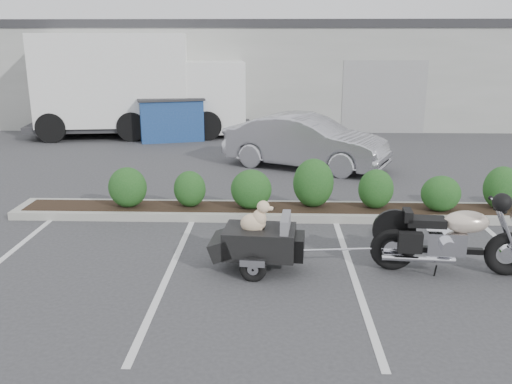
{
  "coord_description": "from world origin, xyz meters",
  "views": [
    {
      "loc": [
        0.02,
        -7.87,
        3.31
      ],
      "look_at": [
        -0.28,
        1.18,
        0.75
      ],
      "focal_mm": 38.0,
      "sensor_mm": 36.0,
      "label": 1
    }
  ],
  "objects_px": {
    "motorcycle": "(451,239)",
    "delivery_truck": "(139,87)",
    "pet_trailer": "(259,240)",
    "sedan": "(306,142)",
    "dumpster": "(171,118)"
  },
  "relations": [
    {
      "from": "sedan",
      "to": "pet_trailer",
      "type": "bearing_deg",
      "value": -164.14
    },
    {
      "from": "motorcycle",
      "to": "sedan",
      "type": "distance_m",
      "value": 6.93
    },
    {
      "from": "motorcycle",
      "to": "delivery_truck",
      "type": "xyz_separation_m",
      "value": [
        -7.3,
        11.68,
        1.16
      ]
    },
    {
      "from": "sedan",
      "to": "delivery_truck",
      "type": "xyz_separation_m",
      "value": [
        -5.57,
        4.97,
        0.98
      ]
    },
    {
      "from": "motorcycle",
      "to": "delivery_truck",
      "type": "bearing_deg",
      "value": 127.15
    },
    {
      "from": "sedan",
      "to": "dumpster",
      "type": "xyz_separation_m",
      "value": [
        -4.35,
        4.11,
        0.02
      ]
    },
    {
      "from": "delivery_truck",
      "to": "pet_trailer",
      "type": "bearing_deg",
      "value": -75.91
    },
    {
      "from": "pet_trailer",
      "to": "sedan",
      "type": "height_order",
      "value": "sedan"
    },
    {
      "from": "pet_trailer",
      "to": "dumpster",
      "type": "xyz_separation_m",
      "value": [
        -3.3,
        10.8,
        0.26
      ]
    },
    {
      "from": "dumpster",
      "to": "delivery_truck",
      "type": "xyz_separation_m",
      "value": [
        -1.22,
        0.86,
        0.96
      ]
    },
    {
      "from": "pet_trailer",
      "to": "delivery_truck",
      "type": "xyz_separation_m",
      "value": [
        -4.52,
        11.65,
        1.22
      ]
    },
    {
      "from": "pet_trailer",
      "to": "sedan",
      "type": "distance_m",
      "value": 6.77
    },
    {
      "from": "sedan",
      "to": "dumpster",
      "type": "relative_size",
      "value": 1.71
    },
    {
      "from": "motorcycle",
      "to": "delivery_truck",
      "type": "height_order",
      "value": "delivery_truck"
    },
    {
      "from": "motorcycle",
      "to": "sedan",
      "type": "bearing_deg",
      "value": 109.61
    }
  ]
}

